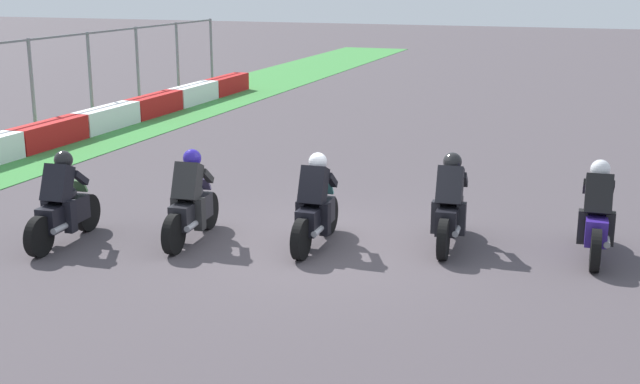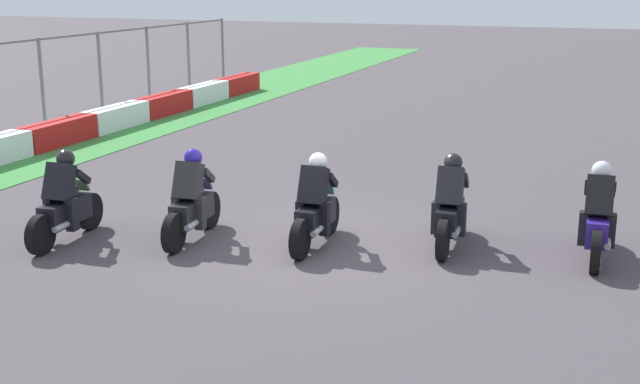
% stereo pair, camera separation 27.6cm
% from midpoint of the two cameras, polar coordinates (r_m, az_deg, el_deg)
% --- Properties ---
extents(ground_plane, '(120.00, 120.00, 0.00)m').
position_cam_midpoint_polar(ground_plane, '(13.54, 0.82, -3.63)').
color(ground_plane, '#494247').
extents(rider_lane_a, '(2.04, 0.55, 1.51)m').
position_cam_midpoint_polar(rider_lane_a, '(13.46, 18.99, -1.78)').
color(rider_lane_a, black).
rests_on(rider_lane_a, ground_plane).
extents(rider_lane_b, '(2.04, 0.55, 1.51)m').
position_cam_midpoint_polar(rider_lane_b, '(13.47, 9.46, -1.16)').
color(rider_lane_b, black).
rests_on(rider_lane_b, ground_plane).
extents(rider_lane_c, '(2.04, 0.54, 1.51)m').
position_cam_midpoint_polar(rider_lane_c, '(13.32, 0.29, -1.13)').
color(rider_lane_c, black).
rests_on(rider_lane_c, ground_plane).
extents(rider_lane_d, '(2.04, 0.55, 1.51)m').
position_cam_midpoint_polar(rider_lane_d, '(13.76, -8.18, -0.77)').
color(rider_lane_d, black).
rests_on(rider_lane_d, ground_plane).
extents(rider_lane_e, '(2.04, 0.55, 1.51)m').
position_cam_midpoint_polar(rider_lane_e, '(14.12, -16.49, -0.83)').
color(rider_lane_e, black).
rests_on(rider_lane_e, ground_plane).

